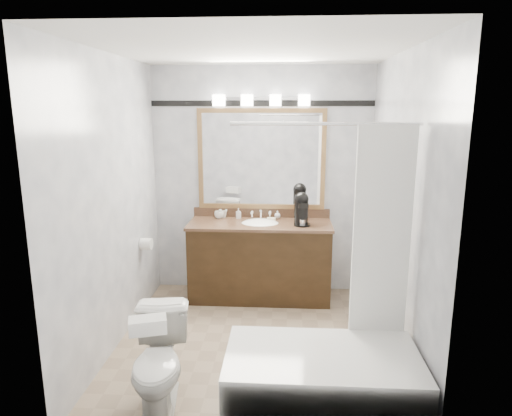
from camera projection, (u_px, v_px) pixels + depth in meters
name	position (u px, v px, depth m)	size (l,w,h in m)	color
room	(253.00, 207.00, 3.80)	(2.42, 2.62, 2.52)	gray
vanity	(260.00, 259.00, 4.97)	(1.53, 0.58, 0.97)	black
mirror	(261.00, 159.00, 5.00)	(1.40, 0.04, 1.10)	#987145
vanity_light_bar	(261.00, 100.00, 4.81)	(1.02, 0.14, 0.12)	silver
accent_stripe	(262.00, 103.00, 4.88)	(2.40, 0.01, 0.06)	black
bathtub	(325.00, 375.00, 3.10)	(1.30, 0.75, 1.96)	white
tp_roll	(146.00, 244.00, 4.64)	(0.12, 0.12, 0.11)	white
toilet	(159.00, 363.00, 3.14)	(0.38, 0.66, 0.68)	white
tissue_box	(148.00, 325.00, 2.86)	(0.23, 0.13, 0.09)	white
coffee_maker	(301.00, 208.00, 4.78)	(0.18, 0.22, 0.34)	black
cup_left	(219.00, 215.00, 5.07)	(0.10, 0.10, 0.08)	white
cup_right	(223.00, 213.00, 5.11)	(0.10, 0.10, 0.09)	white
soap_bottle_a	(238.00, 213.00, 5.06)	(0.05, 0.05, 0.11)	white
soap_bottle_b	(277.00, 214.00, 5.07)	(0.07, 0.07, 0.09)	white
soap_bar	(271.00, 219.00, 4.98)	(0.09, 0.06, 0.03)	beige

